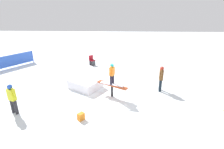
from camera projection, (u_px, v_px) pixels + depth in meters
ground_plane at (112, 96)px, 10.22m from camera, size 60.00×60.00×0.00m
rail_feature at (112, 86)px, 9.99m from camera, size 1.80×1.27×0.77m
snow_kicker_ramp at (85, 84)px, 11.21m from camera, size 2.32×2.23×0.57m
main_rider_on_rail at (112, 75)px, 9.73m from camera, size 1.41×0.82×1.24m
bystander_yellow at (12, 97)px, 8.29m from camera, size 0.66×0.36×1.53m
bystander_brown at (161, 77)px, 10.62m from camera, size 0.29×0.72×1.59m
loose_snowboard_white at (123, 70)px, 14.61m from camera, size 1.20×1.20×0.02m
folding_chair at (92, 61)px, 15.68m from camera, size 0.62×0.62×0.88m
backpack_on_snow at (81, 117)px, 8.02m from camera, size 0.36×0.37×0.34m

